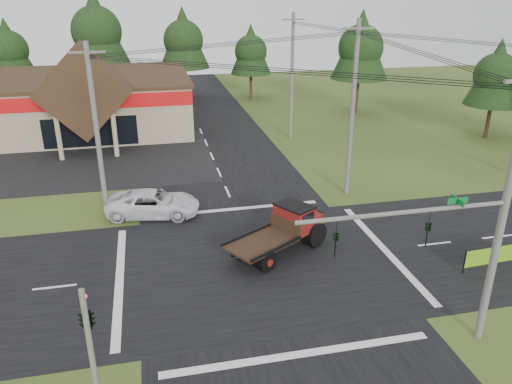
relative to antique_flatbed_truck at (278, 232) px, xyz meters
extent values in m
plane|color=#36481A|center=(-1.26, -0.97, -1.25)|extent=(120.00, 120.00, 0.00)
cube|color=black|center=(-1.26, -0.97, -1.24)|extent=(12.00, 120.00, 0.02)
cube|color=black|center=(-1.26, -0.97, -1.23)|extent=(120.00, 12.00, 0.02)
cube|color=black|center=(-15.26, 18.03, -1.23)|extent=(28.00, 14.00, 0.02)
cube|color=tan|center=(-17.26, 29.03, 1.25)|extent=(30.00, 15.00, 5.00)
cube|color=#382516|center=(-17.26, 29.03, 3.80)|extent=(30.40, 15.40, 0.30)
cube|color=#B00D0F|center=(-17.26, 21.48, 2.85)|extent=(30.00, 0.12, 1.20)
cube|color=#382516|center=(-11.26, 20.53, 4.05)|extent=(7.78, 4.00, 7.78)
cylinder|color=tan|center=(-13.46, 18.83, 0.75)|extent=(0.40, 0.40, 4.00)
cylinder|color=tan|center=(-9.06, 18.83, 0.75)|extent=(0.40, 0.40, 4.00)
cube|color=black|center=(-11.26, 21.51, 0.25)|extent=(8.00, 0.08, 2.60)
cylinder|color=#595651|center=(6.24, -8.47, 2.25)|extent=(0.24, 0.24, 7.00)
cylinder|color=#595651|center=(2.24, -8.47, 4.75)|extent=(8.00, 0.16, 0.16)
imported|color=black|center=(3.24, -8.47, 3.75)|extent=(0.16, 0.20, 1.00)
imported|color=black|center=(-0.26, -8.47, 3.75)|extent=(0.16, 0.20, 1.00)
cube|color=#0C6626|center=(4.24, -8.47, 5.00)|extent=(0.80, 0.04, 0.22)
cylinder|color=#595651|center=(-8.76, -8.47, 0.95)|extent=(0.20, 0.20, 4.40)
imported|color=black|center=(-8.76, -8.27, 2.45)|extent=(0.53, 2.48, 1.00)
sphere|color=#FF0C0C|center=(-8.76, -8.12, 2.65)|extent=(0.18, 0.18, 0.18)
cylinder|color=#595651|center=(6.24, -8.47, 4.25)|extent=(0.30, 0.30, 11.00)
cylinder|color=#595651|center=(-9.26, 7.03, 4.00)|extent=(0.30, 0.30, 10.50)
cube|color=#595651|center=(-9.26, 7.03, 8.65)|extent=(2.00, 0.12, 0.12)
cylinder|color=#595651|center=(6.74, 7.03, 4.50)|extent=(0.30, 0.30, 11.50)
cube|color=#595651|center=(6.74, 7.03, 9.65)|extent=(2.00, 0.12, 0.12)
cylinder|color=#595651|center=(6.74, 21.03, 4.35)|extent=(0.30, 0.30, 11.20)
cube|color=#595651|center=(6.74, 21.03, 9.35)|extent=(2.00, 0.12, 0.12)
cylinder|color=#332316|center=(-21.26, 41.03, 0.50)|extent=(0.36, 0.36, 3.50)
cone|color=black|center=(-21.26, 41.03, 5.55)|extent=(5.60, 5.60, 6.60)
sphere|color=black|center=(-21.26, 41.03, 5.25)|extent=(4.40, 4.40, 4.40)
cylinder|color=#332316|center=(-11.26, 40.03, 1.03)|extent=(0.36, 0.36, 4.55)
cone|color=black|center=(-11.26, 40.03, 7.59)|extent=(7.28, 7.28, 8.58)
sphere|color=black|center=(-11.26, 40.03, 7.20)|extent=(5.72, 5.72, 5.72)
cylinder|color=#332316|center=(-1.26, 41.03, 0.68)|extent=(0.36, 0.36, 3.85)
cone|color=black|center=(-1.26, 41.03, 6.23)|extent=(6.16, 6.16, 7.26)
sphere|color=black|center=(-1.26, 41.03, 5.90)|extent=(4.84, 4.84, 4.84)
cylinder|color=#332316|center=(6.74, 39.03, 0.33)|extent=(0.36, 0.36, 3.15)
cone|color=black|center=(6.74, 39.03, 4.87)|extent=(5.04, 5.04, 5.94)
sphere|color=black|center=(6.74, 39.03, 4.60)|extent=(3.96, 3.96, 3.96)
cylinder|color=#332316|center=(16.74, 29.03, 0.68)|extent=(0.36, 0.36, 3.85)
cone|color=black|center=(16.74, 29.03, 6.23)|extent=(6.16, 6.16, 7.26)
sphere|color=black|center=(16.74, 29.03, 5.90)|extent=(4.84, 4.84, 4.84)
cylinder|color=#332316|center=(24.74, 17.03, 0.33)|extent=(0.36, 0.36, 3.15)
cone|color=black|center=(24.74, 17.03, 4.87)|extent=(5.04, 5.04, 5.94)
sphere|color=black|center=(24.74, 17.03, 4.60)|extent=(3.96, 3.96, 3.96)
imported|color=white|center=(-6.38, 6.30, -0.45)|extent=(6.10, 3.62, 1.59)
camera|label=1|loc=(-6.23, -22.74, 12.05)|focal=35.00mm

